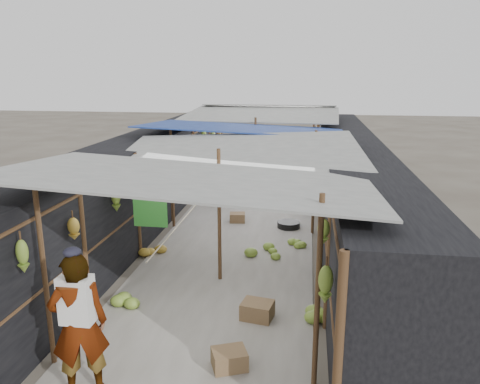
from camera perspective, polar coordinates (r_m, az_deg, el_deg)
The scene contains 14 objects.
ground at distance 6.82m, azimuth -7.46°, elevation -21.20°, with size 80.00×80.00×0.00m, color #6B6356.
aisle_slab at distance 12.56m, azimuth 0.52°, elevation -3.86°, with size 3.60×16.00×0.02m, color #9E998E.
stall_left at distance 12.89m, azimuth -11.45°, elevation 1.58°, with size 1.40×15.00×2.30m, color black.
stall_right at distance 12.19m, azimuth 13.21°, elevation 0.75°, with size 1.40×15.00×2.30m, color black.
crate_near at distance 6.81m, azimuth -1.30°, elevation -19.75°, with size 0.46×0.37×0.28m, color #896346.
crate_mid at distance 7.94m, azimuth 2.12°, elevation -14.26°, with size 0.50×0.40×0.30m, color #896346.
crate_back at distance 12.64m, azimuth -0.32°, elevation -3.17°, with size 0.41×0.33×0.26m, color #896346.
black_basin at distance 12.27m, azimuth 5.94°, elevation -4.02°, with size 0.59×0.59×0.18m, color black.
vendor_elderly at distance 6.29m, azimuth -19.03°, elevation -15.06°, with size 0.69×0.45×1.89m, color silver.
shopper_blue at distance 14.16m, azimuth -1.45°, elevation 2.08°, with size 0.90×0.70×1.84m, color navy.
vendor_seated at distance 16.38m, azimuth 6.13°, elevation 1.82°, with size 0.51×0.29×0.79m, color #4C4742.
market_canopy at distance 12.34m, azimuth 0.87°, elevation 7.25°, with size 5.62×15.20×2.77m.
hanging_bananas at distance 11.88m, azimuth 0.74°, elevation 3.34°, with size 3.95×13.48×0.77m.
floor_bananas at distance 12.11m, azimuth 2.89°, elevation -3.87°, with size 3.97×9.82×0.35m.
Camera 1 is at (1.61, -5.31, 3.97)m, focal length 35.00 mm.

